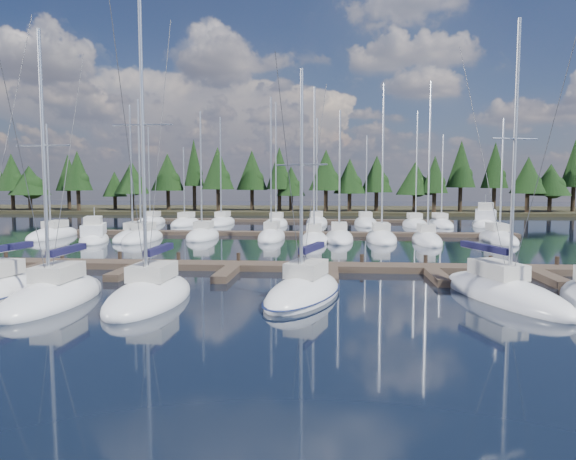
# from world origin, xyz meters

# --- Properties ---
(ground) EXTENTS (260.00, 260.00, 0.00)m
(ground) POSITION_xyz_m (0.00, 30.00, 0.00)
(ground) COLOR black
(ground) RESTS_ON ground
(far_shore) EXTENTS (220.00, 30.00, 0.60)m
(far_shore) POSITION_xyz_m (0.00, 90.00, 0.30)
(far_shore) COLOR #2E2B1A
(far_shore) RESTS_ON ground
(main_dock) EXTENTS (44.00, 6.13, 0.90)m
(main_dock) POSITION_xyz_m (0.00, 17.36, 0.20)
(main_dock) COLOR #4A3B2E
(main_dock) RESTS_ON ground
(back_docks) EXTENTS (50.00, 21.80, 0.40)m
(back_docks) POSITION_xyz_m (0.00, 49.58, 0.20)
(back_docks) COLOR #4A3B2E
(back_docks) RESTS_ON ground
(front_sailboat_2) EXTENTS (2.76, 7.62, 12.72)m
(front_sailboat_2) POSITION_xyz_m (-6.40, 8.03, 0.29)
(front_sailboat_2) COLOR white
(front_sailboat_2) RESTS_ON ground
(front_sailboat_3) EXTENTS (3.14, 7.63, 14.36)m
(front_sailboat_3) POSITION_xyz_m (-2.15, 8.55, 0.29)
(front_sailboat_3) COLOR white
(front_sailboat_3) RESTS_ON ground
(front_sailboat_4) EXTENTS (4.80, 8.07, 11.30)m
(front_sailboat_4) POSITION_xyz_m (4.77, 9.95, 0.27)
(front_sailboat_4) COLOR white
(front_sailboat_4) RESTS_ON ground
(front_sailboat_5) EXTENTS (5.16, 9.34, 13.37)m
(front_sailboat_5) POSITION_xyz_m (14.00, 10.48, 0.29)
(front_sailboat_5) COLOR white
(front_sailboat_5) RESTS_ON ground
(back_sailboat_rows) EXTENTS (46.55, 33.12, 16.79)m
(back_sailboat_rows) POSITION_xyz_m (0.81, 44.98, 0.27)
(back_sailboat_rows) COLOR white
(back_sailboat_rows) RESTS_ON ground
(motor_yacht_left) EXTENTS (5.03, 8.17, 3.86)m
(motor_yacht_left) POSITION_xyz_m (-16.44, 32.92, 0.44)
(motor_yacht_left) COLOR white
(motor_yacht_left) RESTS_ON ground
(motor_yacht_right) EXTENTS (5.76, 10.46, 4.98)m
(motor_yacht_right) POSITION_xyz_m (26.14, 55.30, 0.54)
(motor_yacht_right) COLOR white
(motor_yacht_right) RESTS_ON ground
(tree_line) EXTENTS (184.25, 12.12, 13.43)m
(tree_line) POSITION_xyz_m (-2.81, 80.23, 7.36)
(tree_line) COLOR black
(tree_line) RESTS_ON far_shore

